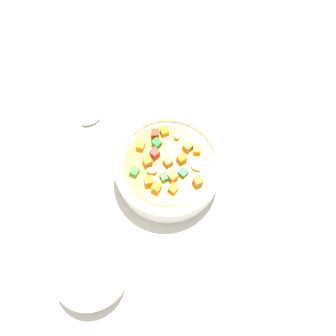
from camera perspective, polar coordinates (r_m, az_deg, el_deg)
name	(u,v)px	position (r cm, az deg, el deg)	size (l,w,h in cm)	color
ground_plane	(168,176)	(58.72, 0.00, -1.35)	(140.00, 140.00, 2.00)	#BAB2A0
soup_bowl_main	(168,167)	(55.06, -0.01, 0.10)	(17.78, 17.78, 6.37)	white
spoon	(128,103)	(64.31, -6.88, 11.00)	(15.93, 18.57, 1.07)	silver
side_bowl_small	(91,274)	(53.21, -13.01, -17.28)	(10.71, 10.71, 4.03)	white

